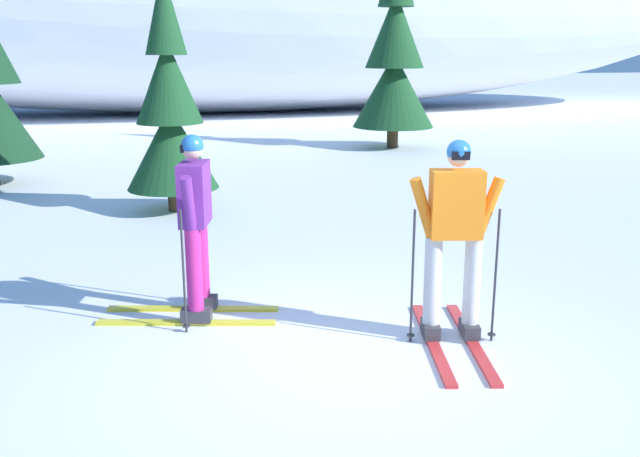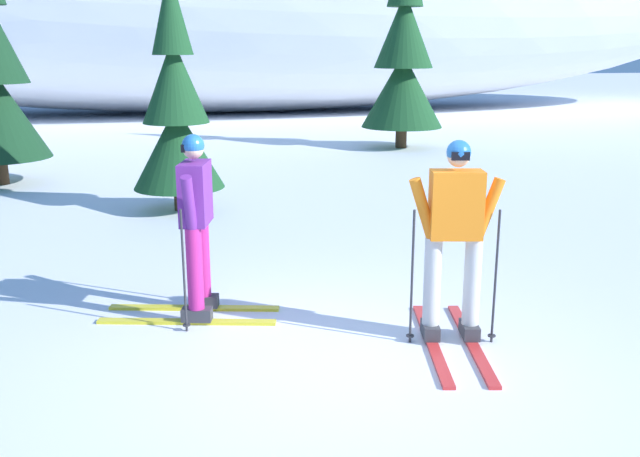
# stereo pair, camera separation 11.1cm
# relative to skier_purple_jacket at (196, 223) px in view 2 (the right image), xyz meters

# --- Properties ---
(ground_plane) EXTENTS (120.00, 120.00, 0.00)m
(ground_plane) POSITION_rel_skier_purple_jacket_xyz_m (1.07, -1.30, -0.93)
(ground_plane) COLOR white
(skier_purple_jacket) EXTENTS (1.75, 0.88, 1.76)m
(skier_purple_jacket) POSITION_rel_skier_purple_jacket_xyz_m (0.00, 0.00, 0.00)
(skier_purple_jacket) COLOR gold
(skier_purple_jacket) RESTS_ON ground
(skier_orange_jacket) EXTENTS (0.85, 1.77, 1.78)m
(skier_orange_jacket) POSITION_rel_skier_purple_jacket_xyz_m (2.12, -1.08, 0.01)
(skier_orange_jacket) COLOR red
(skier_orange_jacket) RESTS_ON ground
(pine_tree_center_right) EXTENTS (1.43, 1.43, 3.69)m
(pine_tree_center_right) POSITION_rel_skier_purple_jacket_xyz_m (0.02, 4.67, 0.61)
(pine_tree_center_right) COLOR #47301E
(pine_tree_center_right) RESTS_ON ground
(pine_tree_far_right) EXTENTS (2.08, 2.08, 5.38)m
(pine_tree_far_right) POSITION_rel_skier_purple_jacket_xyz_m (5.93, 10.67, 1.32)
(pine_tree_far_right) COLOR #47301E
(pine_tree_far_right) RESTS_ON ground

